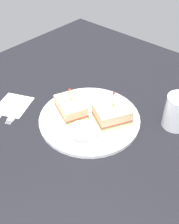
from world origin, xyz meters
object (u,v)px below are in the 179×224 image
Objects in this scene: coleslaw_bowl at (83,133)px; plate at (90,118)px; napkin at (13,105)px; sandwich_half_front at (112,115)px; knife at (2,111)px; sandwich_half_back at (71,108)px; drink_glass at (177,113)px; fork at (15,114)px.

plate is at bearing -150.03° from coleslaw_bowl.
sandwich_half_front is at bearing 115.58° from napkin.
knife is (14.97, -23.09, -0.38)cm from plate.
plate is at bearing 122.95° from knife.
sandwich_half_front is 32.27cm from napkin.
sandwich_half_back is 22.06cm from knife.
drink_glass is (-12.05, 13.93, 0.77)cm from sandwich_half_front.
drink_glass reaches higher than plate.
coleslaw_bowl reaches higher than fork.
knife is at bearing -57.05° from plate.
coleslaw_bowl is at bearing -34.51° from drink_glass.
sandwich_half_front is at bearing 171.18° from coleslaw_bowl.
plate is 27.52cm from knife.
coleslaw_bowl is (5.22, 9.64, -0.19)cm from sandwich_half_back.
napkin is at bearing -64.42° from sandwich_half_front.
knife is (7.27, -27.53, -3.10)cm from coleslaw_bowl.
fork is at bearing 58.87° from napkin.
sandwich_half_front reaches higher than coleslaw_bowl.
sandwich_half_front reaches higher than knife.
fork is (13.28, -18.98, -0.38)cm from plate.
drink_glass reaches higher than fork.
sandwich_half_front reaches higher than drink_glass.
coleslaw_bowl is 0.70× the size of knife.
sandwich_half_front is 10.73cm from coleslaw_bowl.
napkin is at bearing -64.39° from plate.
sandwich_half_back is 30.67cm from drink_glass.
fork is (28.23, -38.99, -4.24)cm from drink_glass.
knife is (1.68, -4.10, 0.00)cm from fork.
drink_glass is at bearing 126.76° from plate.
sandwich_half_front is at bearing 122.84° from fork.
sandwich_half_front is at bearing 121.48° from knife.
coleslaw_bowl is at bearing 104.79° from knife.
sandwich_half_front is 1.04× the size of fork.
drink_glass reaches higher than coleslaw_bowl.
coleslaw_bowl is at bearing 29.97° from plate.
coleslaw_bowl is at bearing 103.41° from fork.
plate is 2.75× the size of knife.
plate is at bearing 115.61° from napkin.
sandwich_half_back is 1.56× the size of coleslaw_bowl.
coleslaw_bowl is 28.64cm from knife.
sandwich_half_back reaches higher than coleslaw_bowl.
sandwich_half_back is at bearing 128.10° from fork.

